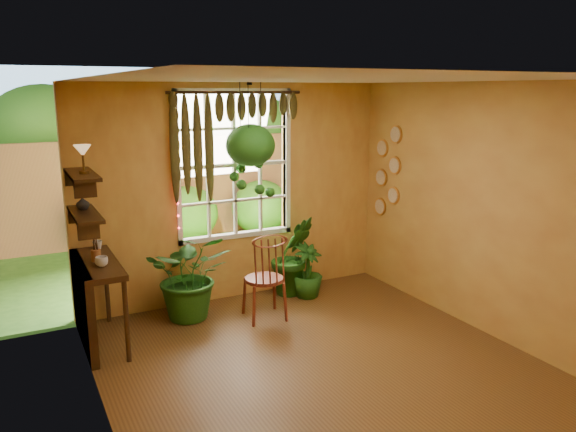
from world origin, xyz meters
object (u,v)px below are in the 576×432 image
windsor_chair (265,290)px  potted_plant_left (191,275)px  counter_ledge (88,295)px  hanging_basket (250,151)px  potted_plant_mid (293,255)px

windsor_chair → potted_plant_left: bearing=157.2°
counter_ledge → hanging_basket: hanging_basket is taller
potted_plant_left → potted_plant_mid: (1.42, 0.17, -0.01)m
counter_ledge → hanging_basket: size_ratio=0.86×
hanging_basket → potted_plant_mid: bearing=0.5°
windsor_chair → potted_plant_mid: windsor_chair is taller
counter_ledge → potted_plant_left: potted_plant_left is taller
potted_plant_mid → hanging_basket: bearing=-179.5°
potted_plant_left → potted_plant_mid: potted_plant_left is taller
counter_ledge → hanging_basket: bearing=10.7°
potted_plant_left → potted_plant_mid: size_ratio=1.01×
counter_ledge → potted_plant_left: (1.16, 0.22, -0.03)m
windsor_chair → hanging_basket: hanging_basket is taller
potted_plant_left → windsor_chair: bearing=-28.8°
hanging_basket → windsor_chair: bearing=-98.6°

